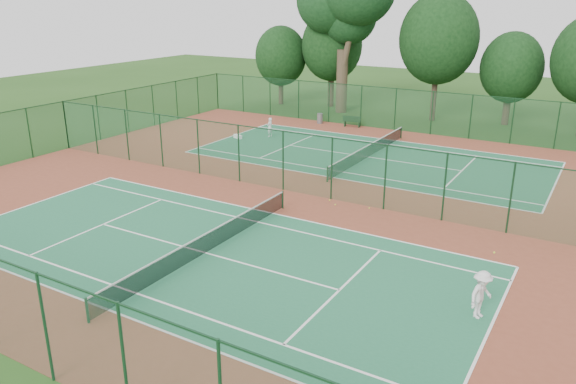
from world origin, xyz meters
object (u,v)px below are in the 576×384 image
(player_far, at_px, (270,127))
(trash_bin, at_px, (320,118))
(bench, at_px, (352,121))
(player_near, at_px, (481,295))
(kit_bag, at_px, (238,137))

(player_far, bearing_deg, trash_bin, 175.28)
(player_far, xyz_separation_m, bench, (4.13, 6.60, -0.27))
(player_far, xyz_separation_m, trash_bin, (1.11, 6.45, -0.33))
(player_near, xyz_separation_m, trash_bin, (-19.46, 25.32, -0.44))
(player_near, bearing_deg, kit_bag, 72.16)
(trash_bin, bearing_deg, kit_bag, -109.78)
(player_near, distance_m, kit_bag, 28.19)
(kit_bag, bearing_deg, bench, 75.68)
(player_near, relative_size, player_far, 1.15)
(bench, bearing_deg, player_near, -67.47)
(trash_bin, relative_size, kit_bag, 1.13)
(player_near, height_order, trash_bin, player_near)
(player_near, xyz_separation_m, bench, (-16.44, 25.46, -0.39))
(trash_bin, bearing_deg, bench, 2.72)
(player_near, relative_size, bench, 1.09)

